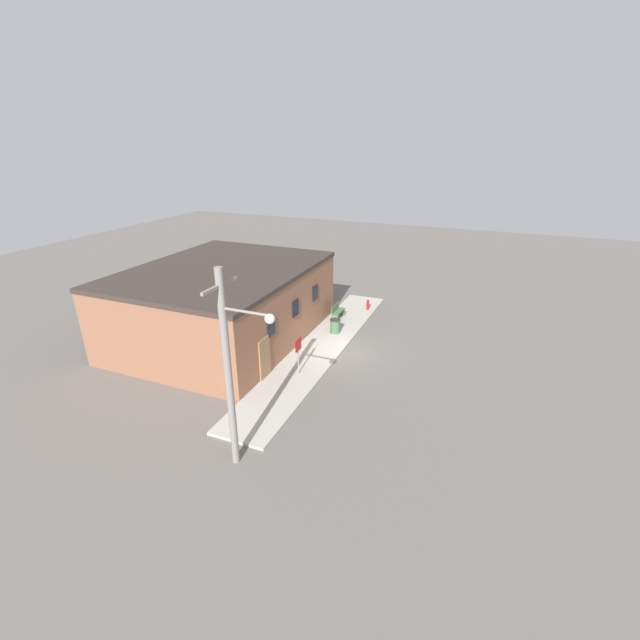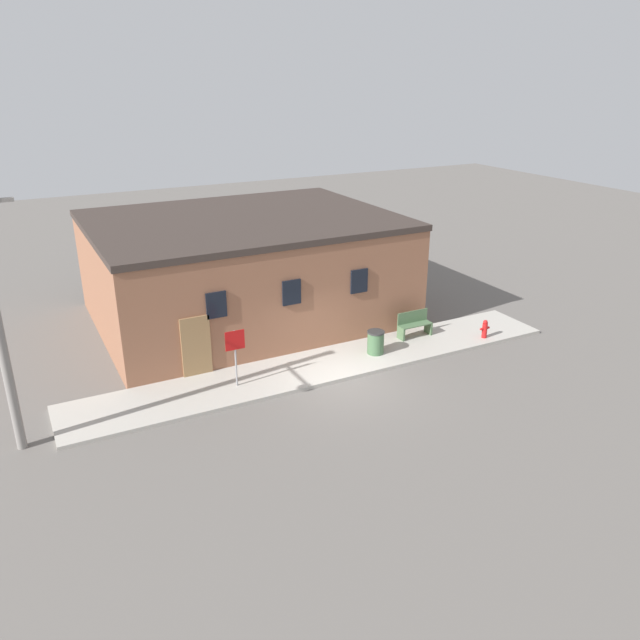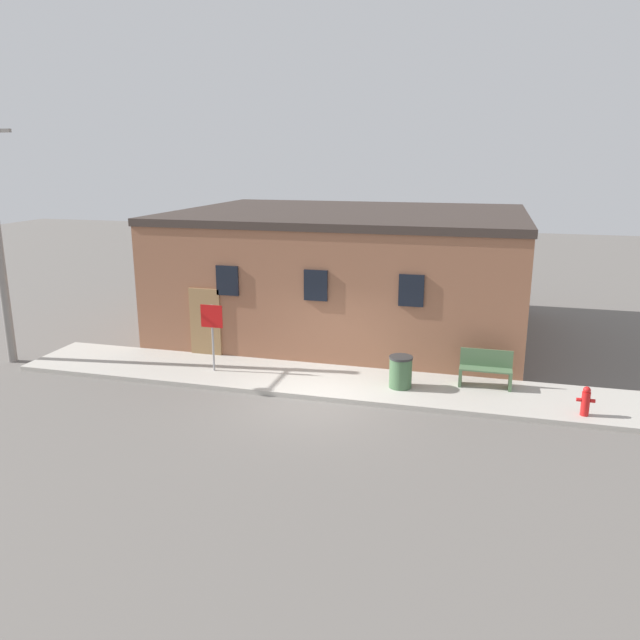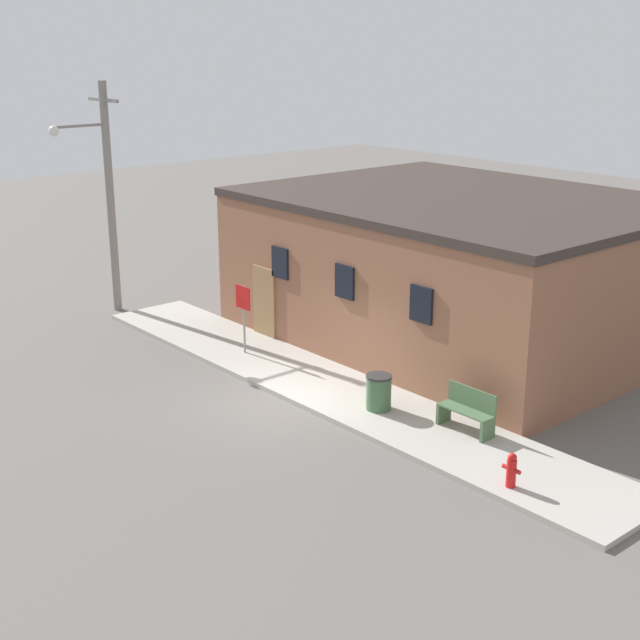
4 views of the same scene
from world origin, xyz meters
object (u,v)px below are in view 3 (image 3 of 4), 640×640
Objects in this scene: fire_hydrant at (586,401)px; trash_bin at (401,372)px; bench at (486,369)px; stop_sign at (212,325)px.

fire_hydrant is 0.84× the size of trash_bin.
bench reaches higher than trash_bin.
stop_sign reaches higher than trash_bin.
trash_bin reaches higher than fire_hydrant.
bench is at bearing 149.04° from fire_hydrant.
fire_hydrant is at bearing -30.96° from bench.
stop_sign is (-9.83, 0.66, 0.99)m from fire_hydrant.
stop_sign is 7.61m from bench.
fire_hydrant is 0.53× the size of bench.
stop_sign is at bearing 176.16° from fire_hydrant.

